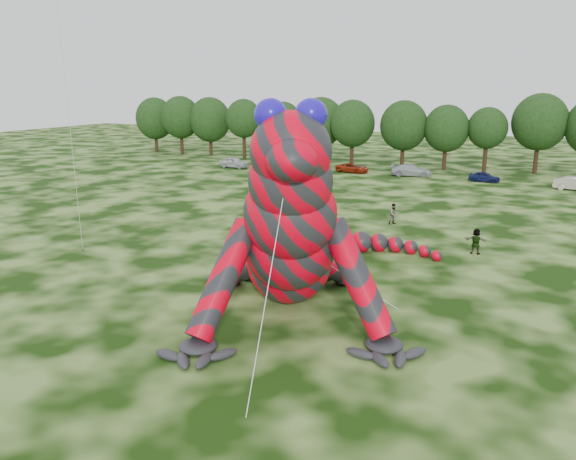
% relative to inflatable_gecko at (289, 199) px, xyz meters
% --- Properties ---
extents(ground, '(240.00, 240.00, 0.00)m').
position_rel_inflatable_gecko_xyz_m(ground, '(4.45, -3.89, -5.41)').
color(ground, '#16330A').
rests_on(ground, ground).
extents(inflatable_gecko, '(25.63, 27.30, 10.82)m').
position_rel_inflatable_gecko_xyz_m(inflatable_gecko, '(0.00, 0.00, 0.00)').
color(inflatable_gecko, red).
rests_on(inflatable_gecko, ground).
extents(tree_0, '(6.91, 6.22, 9.51)m').
position_rel_inflatable_gecko_xyz_m(tree_0, '(-50.11, 55.34, -0.66)').
color(tree_0, black).
rests_on(tree_0, ground).
extents(tree_1, '(6.74, 6.07, 9.81)m').
position_rel_inflatable_gecko_xyz_m(tree_1, '(-43.90, 54.16, -0.51)').
color(tree_1, black).
rests_on(tree_1, ground).
extents(tree_2, '(7.04, 6.34, 9.64)m').
position_rel_inflatable_gecko_xyz_m(tree_2, '(-38.57, 54.87, -0.59)').
color(tree_2, black).
rests_on(tree_2, ground).
extents(tree_3, '(5.81, 5.23, 9.44)m').
position_rel_inflatable_gecko_xyz_m(tree_3, '(-31.27, 53.18, -0.69)').
color(tree_3, black).
rests_on(tree_3, ground).
extents(tree_4, '(6.22, 5.60, 9.06)m').
position_rel_inflatable_gecko_xyz_m(tree_4, '(-25.19, 54.82, -0.88)').
color(tree_4, black).
rests_on(tree_4, ground).
extents(tree_5, '(7.16, 6.44, 9.80)m').
position_rel_inflatable_gecko_xyz_m(tree_5, '(-18.67, 54.54, -0.51)').
color(tree_5, black).
rests_on(tree_5, ground).
extents(tree_6, '(6.52, 5.86, 9.49)m').
position_rel_inflatable_gecko_xyz_m(tree_6, '(-13.11, 52.79, -0.66)').
color(tree_6, black).
rests_on(tree_6, ground).
extents(tree_7, '(6.68, 6.01, 9.48)m').
position_rel_inflatable_gecko_xyz_m(tree_7, '(-5.63, 52.91, -0.67)').
color(tree_7, black).
rests_on(tree_7, ground).
extents(tree_8, '(6.14, 5.53, 8.94)m').
position_rel_inflatable_gecko_xyz_m(tree_8, '(0.23, 53.09, -0.94)').
color(tree_8, black).
rests_on(tree_8, ground).
extents(tree_9, '(5.27, 4.74, 8.68)m').
position_rel_inflatable_gecko_xyz_m(tree_9, '(5.52, 53.45, -1.07)').
color(tree_9, black).
rests_on(tree_9, ground).
extents(tree_10, '(7.09, 6.38, 10.50)m').
position_rel_inflatable_gecko_xyz_m(tree_10, '(11.85, 54.69, -0.16)').
color(tree_10, black).
rests_on(tree_10, ground).
extents(car_0, '(4.63, 2.27, 1.52)m').
position_rel_inflatable_gecko_xyz_m(car_0, '(-27.62, 43.26, -4.65)').
color(car_0, silver).
rests_on(car_0, ground).
extents(car_1, '(4.02, 1.85, 1.28)m').
position_rel_inflatable_gecko_xyz_m(car_1, '(-19.03, 45.48, -4.77)').
color(car_1, black).
rests_on(car_1, ground).
extents(car_2, '(4.83, 2.91, 1.25)m').
position_rel_inflatable_gecko_xyz_m(car_2, '(-10.72, 45.70, -4.78)').
color(car_2, maroon).
rests_on(car_2, ground).
extents(car_3, '(5.48, 2.97, 1.51)m').
position_rel_inflatable_gecko_xyz_m(car_3, '(-2.78, 45.71, -4.66)').
color(car_3, '#ABB0B5').
rests_on(car_3, ground).
extents(car_4, '(3.81, 1.90, 1.25)m').
position_rel_inflatable_gecko_xyz_m(car_4, '(6.33, 44.75, -4.79)').
color(car_4, '#121A4C').
rests_on(car_4, ground).
extents(car_5, '(4.67, 2.14, 1.49)m').
position_rel_inflatable_gecko_xyz_m(car_5, '(16.17, 42.72, -4.67)').
color(car_5, beige).
rests_on(car_5, ground).
extents(spectator_0, '(0.74, 0.58, 1.80)m').
position_rel_inflatable_gecko_xyz_m(spectator_0, '(-8.22, 18.79, -4.51)').
color(spectator_0, gray).
rests_on(spectator_0, ground).
extents(spectator_5, '(1.70, 0.61, 1.80)m').
position_rel_inflatable_gecko_xyz_m(spectator_5, '(8.64, 12.48, -4.51)').
color(spectator_5, gray).
rests_on(spectator_5, ground).
extents(spectator_4, '(0.83, 0.96, 1.66)m').
position_rel_inflatable_gecko_xyz_m(spectator_4, '(-10.21, 31.22, -4.58)').
color(spectator_4, gray).
rests_on(spectator_4, ground).
extents(spectator_1, '(1.07, 1.08, 1.76)m').
position_rel_inflatable_gecko_xyz_m(spectator_1, '(1.39, 18.79, -4.53)').
color(spectator_1, gray).
rests_on(spectator_1, ground).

